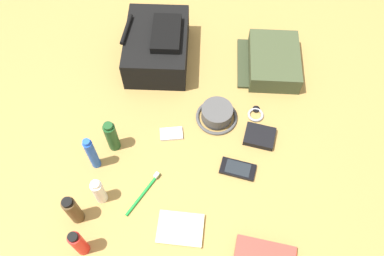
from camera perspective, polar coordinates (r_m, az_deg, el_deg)
ground_plane at (r=1.53m, az=0.00°, el=-0.98°), size 2.64×2.02×0.02m
backpack at (r=1.68m, az=-4.90°, el=11.46°), size 0.36×0.28×0.17m
toiletry_pouch at (r=1.70m, az=11.27°, el=9.23°), size 0.28×0.27×0.08m
bucket_hat at (r=1.54m, az=3.52°, el=1.96°), size 0.16×0.16×0.06m
sunscreen_spray at (r=1.34m, az=-15.69°, el=-15.37°), size 0.04×0.04×0.15m
cologne_bottle at (r=1.37m, az=-16.43°, el=-11.03°), size 0.04×0.04×0.15m
toothpaste_tube at (r=1.39m, az=-12.99°, el=-8.70°), size 0.04×0.04×0.13m
deodorant_spray at (r=1.43m, az=-13.93°, el=-3.53°), size 0.03×0.03×0.17m
shampoo_bottle at (r=1.46m, az=-11.25°, el=-1.16°), size 0.04×0.04×0.15m
cell_phone at (r=1.46m, az=6.46°, el=-5.75°), size 0.08×0.13×0.01m
media_player at (r=1.51m, az=-2.90°, el=-0.81°), size 0.07×0.09×0.01m
wristwatch at (r=1.58m, az=8.96°, el=1.96°), size 0.07×0.06×0.01m
toothbrush at (r=1.42m, az=-6.65°, el=-8.83°), size 0.17×0.09×0.02m
wallet at (r=1.52m, az=9.49°, el=-1.17°), size 0.10×0.12×0.02m
notepad at (r=1.37m, az=-1.66°, el=-14.01°), size 0.12×0.16×0.02m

